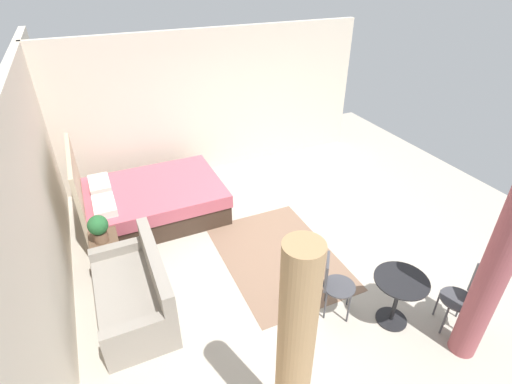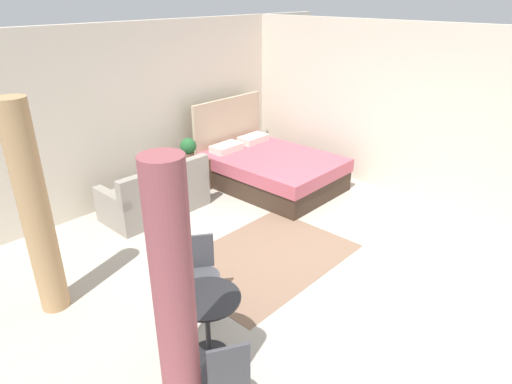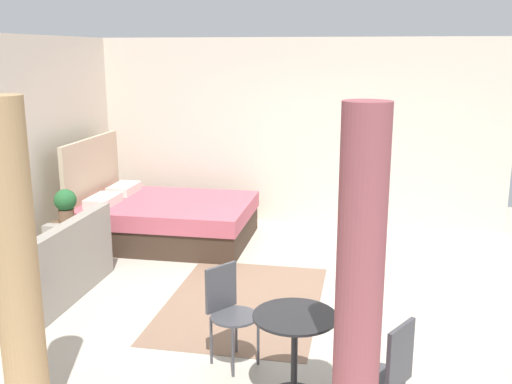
{
  "view_description": "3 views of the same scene",
  "coord_description": "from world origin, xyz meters",
  "px_view_note": "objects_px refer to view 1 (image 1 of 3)",
  "views": [
    {
      "loc": [
        -4.18,
        2.27,
        3.88
      ],
      "look_at": [
        0.26,
        0.27,
        0.85
      ],
      "focal_mm": 27.04,
      "sensor_mm": 36.0,
      "label": 1
    },
    {
      "loc": [
        -3.98,
        -3.08,
        3.17
      ],
      "look_at": [
        0.03,
        0.62,
        0.69
      ],
      "focal_mm": 31.13,
      "sensor_mm": 36.0,
      "label": 2
    },
    {
      "loc": [
        -5.9,
        -1.06,
        2.58
      ],
      "look_at": [
        0.63,
        0.2,
        0.97
      ],
      "focal_mm": 41.28,
      "sensor_mm": 36.0,
      "label": 3
    }
  ],
  "objects_px": {
    "balcony_table": "(398,292)",
    "nightstand": "(107,252)",
    "potted_plant": "(98,228)",
    "cafe_chair_near_couch": "(467,295)",
    "couch": "(136,294)",
    "cafe_chair_near_window": "(333,281)",
    "bed": "(150,201)"
  },
  "relations": [
    {
      "from": "couch",
      "to": "balcony_table",
      "type": "height_order",
      "value": "couch"
    },
    {
      "from": "bed",
      "to": "potted_plant",
      "type": "bearing_deg",
      "value": 143.17
    },
    {
      "from": "nightstand",
      "to": "balcony_table",
      "type": "relative_size",
      "value": 0.8
    },
    {
      "from": "bed",
      "to": "nightstand",
      "type": "bearing_deg",
      "value": 141.19
    },
    {
      "from": "nightstand",
      "to": "balcony_table",
      "type": "height_order",
      "value": "balcony_table"
    },
    {
      "from": "cafe_chair_near_couch",
      "to": "nightstand",
      "type": "bearing_deg",
      "value": 52.88
    },
    {
      "from": "couch",
      "to": "cafe_chair_near_window",
      "type": "xyz_separation_m",
      "value": [
        -1.0,
        -2.21,
        0.22
      ]
    },
    {
      "from": "couch",
      "to": "nightstand",
      "type": "xyz_separation_m",
      "value": [
        0.99,
        0.24,
        -0.01
      ]
    },
    {
      "from": "potted_plant",
      "to": "cafe_chair_near_couch",
      "type": "xyz_separation_m",
      "value": [
        -2.72,
        -3.75,
        -0.25
      ]
    },
    {
      "from": "potted_plant",
      "to": "cafe_chair_near_window",
      "type": "bearing_deg",
      "value": -127.39
    },
    {
      "from": "nightstand",
      "to": "balcony_table",
      "type": "bearing_deg",
      "value": -128.46
    },
    {
      "from": "potted_plant",
      "to": "bed",
      "type": "bearing_deg",
      "value": -36.83
    },
    {
      "from": "balcony_table",
      "to": "cafe_chair_near_window",
      "type": "height_order",
      "value": "cafe_chair_near_window"
    },
    {
      "from": "couch",
      "to": "cafe_chair_near_window",
      "type": "relative_size",
      "value": 1.87
    },
    {
      "from": "balcony_table",
      "to": "cafe_chair_near_couch",
      "type": "bearing_deg",
      "value": -120.25
    },
    {
      "from": "couch",
      "to": "cafe_chair_near_couch",
      "type": "height_order",
      "value": "cafe_chair_near_couch"
    },
    {
      "from": "potted_plant",
      "to": "cafe_chair_near_couch",
      "type": "distance_m",
      "value": 4.64
    },
    {
      "from": "couch",
      "to": "nightstand",
      "type": "relative_size",
      "value": 2.85
    },
    {
      "from": "couch",
      "to": "cafe_chair_near_window",
      "type": "distance_m",
      "value": 2.43
    },
    {
      "from": "cafe_chair_near_couch",
      "to": "couch",
      "type": "bearing_deg",
      "value": 62.27
    },
    {
      "from": "potted_plant",
      "to": "cafe_chair_near_couch",
      "type": "bearing_deg",
      "value": -125.99
    },
    {
      "from": "potted_plant",
      "to": "cafe_chair_near_couch",
      "type": "height_order",
      "value": "potted_plant"
    },
    {
      "from": "nightstand",
      "to": "cafe_chair_near_window",
      "type": "bearing_deg",
      "value": -129.04
    },
    {
      "from": "bed",
      "to": "couch",
      "type": "xyz_separation_m",
      "value": [
        -2.0,
        0.57,
        -0.04
      ]
    },
    {
      "from": "nightstand",
      "to": "cafe_chair_near_window",
      "type": "relative_size",
      "value": 0.66
    },
    {
      "from": "balcony_table",
      "to": "nightstand",
      "type": "bearing_deg",
      "value": 51.54
    },
    {
      "from": "nightstand",
      "to": "cafe_chair_near_couch",
      "type": "bearing_deg",
      "value": -127.12
    },
    {
      "from": "nightstand",
      "to": "cafe_chair_near_couch",
      "type": "relative_size",
      "value": 0.63
    },
    {
      "from": "couch",
      "to": "cafe_chair_near_couch",
      "type": "xyz_separation_m",
      "value": [
        -1.83,
        -3.49,
        0.24
      ]
    },
    {
      "from": "bed",
      "to": "potted_plant",
      "type": "relative_size",
      "value": 5.59
    },
    {
      "from": "bed",
      "to": "nightstand",
      "type": "xyz_separation_m",
      "value": [
        -1.01,
        0.81,
        -0.05
      ]
    },
    {
      "from": "bed",
      "to": "couch",
      "type": "relative_size",
      "value": 1.44
    }
  ]
}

